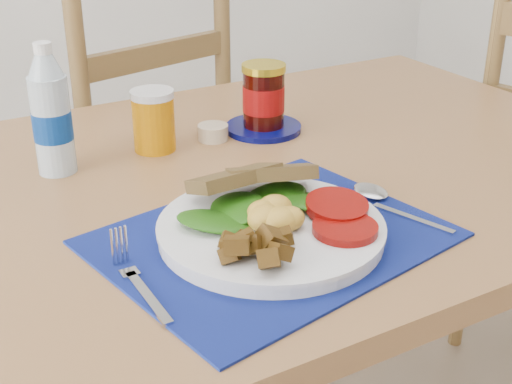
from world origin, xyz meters
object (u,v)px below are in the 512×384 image
chair_far (130,111)px  jam_on_saucer (264,102)px  juice_glass (154,122)px  breakfast_plate (269,225)px  water_bottle (51,117)px

chair_far → jam_on_saucer: chair_far is taller
juice_glass → jam_on_saucer: 0.21m
chair_far → breakfast_plate: (-0.16, -0.95, 0.15)m
breakfast_plate → chair_far: bearing=86.9°
water_bottle → jam_on_saucer: 0.39m
water_bottle → juice_glass: 0.18m
jam_on_saucer → chair_far: bearing=95.0°
chair_far → breakfast_plate: bearing=67.5°
breakfast_plate → jam_on_saucer: (0.21, 0.37, 0.03)m
chair_far → water_bottle: 0.70m
breakfast_plate → juice_glass: bearing=96.8°
water_bottle → jam_on_saucer: bearing=-0.7°
chair_far → breakfast_plate: size_ratio=4.19×
chair_far → juice_glass: bearing=61.2°
chair_far → water_bottle: chair_far is taller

